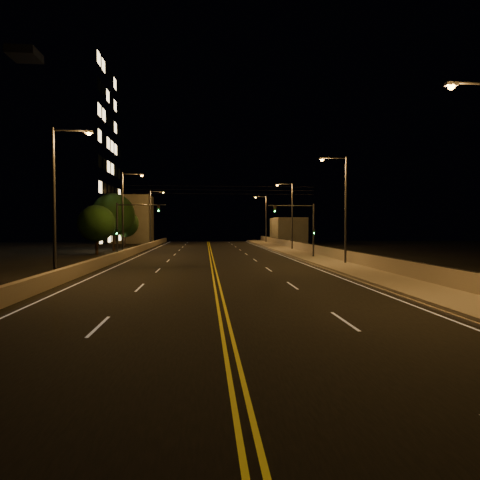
{
  "coord_description": "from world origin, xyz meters",
  "views": [
    {
      "loc": [
        -0.71,
        -13.03,
        3.59
      ],
      "look_at": [
        2.0,
        18.0,
        2.5
      ],
      "focal_mm": 30.0,
      "sensor_mm": 36.0,
      "label": 1
    }
  ],
  "objects": [
    {
      "name": "tree_1",
      "position": [
        -13.85,
        45.91,
        5.22
      ],
      "size": [
        6.11,
        6.11,
        8.28
      ],
      "color": "black",
      "rests_on": "ground"
    },
    {
      "name": "streetlight_3",
      "position": [
        11.54,
        68.56,
        5.6
      ],
      "size": [
        2.55,
        0.28,
        9.76
      ],
      "color": "#2D2D33",
      "rests_on": "ground"
    },
    {
      "name": "jersey_barrier",
      "position": [
        -9.73,
        20.0,
        0.45
      ],
      "size": [
        0.45,
        120.0,
        0.91
      ],
      "primitive_type": "cube",
      "color": "gray",
      "rests_on": "ground"
    },
    {
      "name": "streetlight_5",
      "position": [
        -9.94,
        34.37,
        5.6
      ],
      "size": [
        2.55,
        0.28,
        9.76
      ],
      "color": "#2D2D33",
      "rests_on": "ground"
    },
    {
      "name": "curb",
      "position": [
        8.93,
        20.0,
        0.07
      ],
      "size": [
        0.14,
        120.0,
        0.15
      ],
      "primitive_type": "cube",
      "color": "gray",
      "rests_on": "ground"
    },
    {
      "name": "traffic_signal_right",
      "position": [
        9.99,
        29.47,
        3.8
      ],
      "size": [
        5.11,
        0.31,
        5.99
      ],
      "color": "#2D2D33",
      "rests_on": "ground"
    },
    {
      "name": "distant_building_left",
      "position": [
        -16.0,
        72.94,
        4.98
      ],
      "size": [
        8.0,
        8.0,
        9.96
      ],
      "primitive_type": "cube",
      "color": "slate",
      "rests_on": "ground"
    },
    {
      "name": "parapet_wall",
      "position": [
        12.45,
        20.0,
        0.8
      ],
      "size": [
        0.3,
        120.0,
        1.0
      ],
      "primitive_type": "cube",
      "color": "gray",
      "rests_on": "sidewalk"
    },
    {
      "name": "streetlight_1",
      "position": [
        11.54,
        21.76,
        5.6
      ],
      "size": [
        2.55,
        0.28,
        9.76
      ],
      "color": "#2D2D33",
      "rests_on": "ground"
    },
    {
      "name": "streetlight_2",
      "position": [
        11.54,
        43.74,
        5.6
      ],
      "size": [
        2.55,
        0.28,
        9.76
      ],
      "color": "#2D2D33",
      "rests_on": "ground"
    },
    {
      "name": "streetlight_6",
      "position": [
        -9.94,
        58.11,
        5.6
      ],
      "size": [
        2.55,
        0.28,
        9.76
      ],
      "color": "#2D2D33",
      "rests_on": "ground"
    },
    {
      "name": "building_tower",
      "position": [
        -26.71,
        48.34,
        13.96
      ],
      "size": [
        24.0,
        15.0,
        29.07
      ],
      "color": "slate",
      "rests_on": "ground"
    },
    {
      "name": "streetlight_4",
      "position": [
        -9.94,
        13.18,
        5.6
      ],
      "size": [
        2.55,
        0.28,
        9.76
      ],
      "color": "#2D2D33",
      "rests_on": "ground"
    },
    {
      "name": "tree_2",
      "position": [
        -14.21,
        55.62,
        4.04
      ],
      "size": [
        4.74,
        4.74,
        6.42
      ],
      "color": "black",
      "rests_on": "ground"
    },
    {
      "name": "overhead_wires",
      "position": [
        0.0,
        29.5,
        7.4
      ],
      "size": [
        22.0,
        0.03,
        0.83
      ],
      "color": "black"
    },
    {
      "name": "road",
      "position": [
        0.0,
        20.0,
        0.01
      ],
      "size": [
        18.0,
        120.0,
        0.02
      ],
      "primitive_type": "cube",
      "color": "black",
      "rests_on": "ground"
    },
    {
      "name": "distant_building_right",
      "position": [
        16.5,
        69.08,
        2.65
      ],
      "size": [
        6.0,
        10.0,
        5.29
      ],
      "primitive_type": "cube",
      "color": "slate",
      "rests_on": "ground"
    },
    {
      "name": "sidewalk",
      "position": [
        10.8,
        20.0,
        0.15
      ],
      "size": [
        3.6,
        120.0,
        0.3
      ],
      "primitive_type": "cube",
      "color": "gray",
      "rests_on": "ground"
    },
    {
      "name": "traffic_signal_left",
      "position": [
        -8.79,
        29.47,
        3.8
      ],
      "size": [
        5.11,
        0.31,
        5.99
      ],
      "color": "#2D2D33",
      "rests_on": "ground"
    },
    {
      "name": "lane_markings",
      "position": [
        0.0,
        19.93,
        0.02
      ],
      "size": [
        17.32,
        116.0,
        0.0
      ],
      "color": "silver",
      "rests_on": "road"
    },
    {
      "name": "tree_0",
      "position": [
        -14.28,
        38.58,
        3.91
      ],
      "size": [
        4.58,
        4.58,
        6.21
      ],
      "color": "black",
      "rests_on": "ground"
    },
    {
      "name": "parapet_rail",
      "position": [
        12.45,
        20.0,
        1.33
      ],
      "size": [
        0.06,
        120.0,
        0.06
      ],
      "primitive_type": "cylinder",
      "rotation": [
        1.57,
        0.0,
        0.0
      ],
      "color": "black",
      "rests_on": "parapet_wall"
    },
    {
      "name": "ground",
      "position": [
        0.0,
        0.0,
        0.0
      ],
      "size": [
        160.0,
        160.0,
        0.0
      ],
      "primitive_type": "plane",
      "color": "black",
      "rests_on": "ground"
    }
  ]
}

